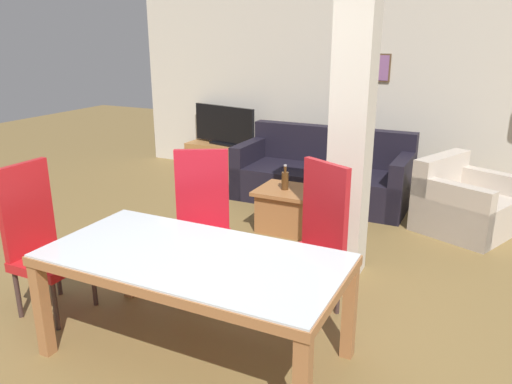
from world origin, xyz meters
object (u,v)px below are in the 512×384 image
dining_chair_far_right (313,237)px  dining_chair_far_left (202,219)px  sofa (323,177)px  tv_screen (224,126)px  dining_chair_head_left (41,238)px  tv_stand (225,158)px  coffee_table (288,209)px  armchair (464,206)px  dining_table (194,274)px  bottle (285,180)px

dining_chair_far_right → dining_chair_far_left: size_ratio=1.00×
sofa → tv_screen: bearing=-20.9°
dining_chair_far_left → dining_chair_head_left: bearing=16.1°
dining_chair_far_left → tv_screen: (-1.63, 3.25, 0.12)m
tv_stand → tv_screen: size_ratio=1.08×
coffee_table → tv_stand: coffee_table is taller
dining_chair_far_left → tv_stand: (-1.63, 3.25, -0.37)m
dining_chair_far_left → armchair: dining_chair_far_left is taller
armchair → dining_chair_far_left: bearing=-16.2°
dining_chair_far_right → coffee_table: (-0.78, 1.41, -0.35)m
coffee_table → tv_screen: (-1.79, 1.80, 0.47)m
dining_chair_head_left → dining_table: bearing=90.0°
dining_chair_head_left → sofa: (1.04, 3.43, -0.28)m
dining_chair_far_right → coffee_table: dining_chair_far_right is taller
dining_table → tv_screen: 4.62m
sofa → bottle: bearing=88.0°
dining_chair_far_left → armchair: bearing=-158.2°
sofa → tv_stand: size_ratio=1.77×
dining_table → bottle: same height
tv_stand → tv_screen: tv_screen is taller
sofa → armchair: sofa is taller
dining_chair_far_right → dining_chair_head_left: (-1.81, -0.90, 0.00)m
dining_chair_far_right → dining_chair_head_left: bearing=54.0°
dining_table → sofa: size_ratio=0.89×
dining_chair_head_left → tv_screen: dining_chair_head_left is taller
tv_stand → dining_chair_far_left: bearing=-63.4°
dining_chair_head_left → tv_screen: (-0.76, 4.11, 0.12)m
dining_chair_far_left → armchair: (1.86, 2.25, -0.30)m
dining_table → tv_stand: size_ratio=1.57×
bottle → sofa: bearing=88.0°
armchair → sofa: bearing=-77.3°
bottle → dining_chair_head_left: bearing=-113.7°
coffee_table → dining_chair_far_left: bearing=-96.4°
dining_chair_far_right → tv_stand: size_ratio=0.95×
armchair → tv_screen: tv_screen is taller
dining_table → coffee_table: 2.36m
dining_chair_far_right → bottle: bearing=-32.1°
dining_table → coffee_table: bearing=97.6°
sofa → tv_screen: 1.97m
dining_chair_far_right → sofa: size_ratio=0.54×
dining_table → dining_chair_far_right: bearing=62.5°
tv_screen → tv_stand: bearing=12.9°
tv_stand → dining_chair_head_left: bearing=-79.5°
dining_chair_far_right → sofa: bearing=-45.5°
armchair → bottle: size_ratio=4.22×
dining_chair_head_left → tv_stand: (-0.76, 4.11, -0.37)m
dining_chair_far_right → dining_chair_head_left: 2.03m
coffee_table → dining_chair_far_right: bearing=-60.9°
tv_screen → dining_chair_far_left: bearing=129.5°
dining_chair_far_left → coffee_table: 1.50m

